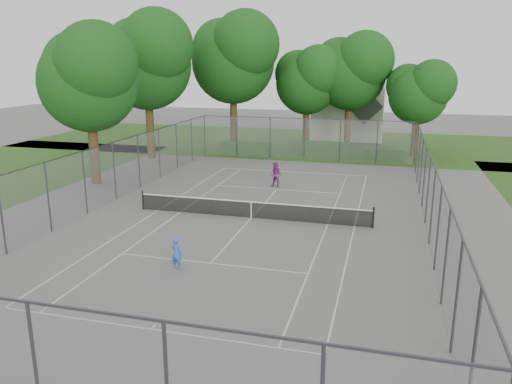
% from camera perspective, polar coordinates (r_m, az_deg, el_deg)
% --- Properties ---
extents(ground, '(120.00, 120.00, 0.00)m').
position_cam_1_polar(ground, '(26.87, -0.55, -3.00)').
color(ground, '#5F5C5A').
rests_on(ground, ground).
extents(grass_far, '(60.00, 20.00, 0.00)m').
position_cam_1_polar(grass_far, '(51.77, 7.17, 5.56)').
color(grass_far, '#264B15').
rests_on(grass_far, ground).
extents(court_markings, '(11.03, 23.83, 0.01)m').
position_cam_1_polar(court_markings, '(26.87, -0.55, -2.99)').
color(court_markings, silver).
rests_on(court_markings, ground).
extents(tennis_net, '(12.87, 0.10, 1.10)m').
position_cam_1_polar(tennis_net, '(26.72, -0.55, -1.96)').
color(tennis_net, black).
rests_on(tennis_net, ground).
extents(perimeter_fence, '(18.08, 34.08, 3.52)m').
position_cam_1_polar(perimeter_fence, '(26.37, -0.56, 0.74)').
color(perimeter_fence, '#38383D').
rests_on(perimeter_fence, ground).
extents(tree_far_left, '(8.81, 8.04, 12.66)m').
position_cam_1_polar(tree_far_left, '(47.56, -2.56, 15.38)').
color(tree_far_left, '#3D2A16').
rests_on(tree_far_left, ground).
extents(tree_far_midleft, '(6.71, 6.13, 9.65)m').
position_cam_1_polar(tree_far_midleft, '(48.04, 5.95, 12.83)').
color(tree_far_midleft, '#3D2A16').
rests_on(tree_far_midleft, ground).
extents(tree_far_midright, '(7.56, 6.90, 10.87)m').
position_cam_1_polar(tree_far_midright, '(48.31, 10.85, 13.66)').
color(tree_far_midright, '#3D2A16').
rests_on(tree_far_midright, ground).
extents(tree_far_right, '(5.81, 5.31, 8.35)m').
position_cam_1_polar(tree_far_right, '(45.98, 18.19, 10.99)').
color(tree_far_right, '#3D2A16').
rests_on(tree_far_right, ground).
extents(tree_side_back, '(8.59, 7.84, 12.34)m').
position_cam_1_polar(tree_side_back, '(43.76, -12.35, 14.83)').
color(tree_side_back, '#3D2A16').
rests_on(tree_side_back, ground).
extents(tree_side_front, '(7.43, 6.78, 10.68)m').
position_cam_1_polar(tree_side_front, '(35.15, -18.62, 12.63)').
color(tree_side_front, '#3D2A16').
rests_on(tree_side_front, ground).
extents(hedge_left, '(4.42, 1.33, 1.11)m').
position_cam_1_polar(hedge_left, '(44.82, -1.18, 4.95)').
color(hedge_left, '#214C18').
rests_on(hedge_left, ground).
extents(hedge_mid, '(3.95, 1.13, 1.24)m').
position_cam_1_polar(hedge_mid, '(44.41, 8.05, 4.81)').
color(hedge_mid, '#214C18').
rests_on(hedge_mid, ground).
extents(hedge_right, '(3.03, 1.11, 0.91)m').
position_cam_1_polar(hedge_right, '(43.92, 14.51, 4.15)').
color(hedge_right, '#214C18').
rests_on(hedge_right, ground).
extents(house, '(7.38, 5.72, 9.19)m').
position_cam_1_polar(house, '(55.27, 10.57, 9.87)').
color(house, beige).
rests_on(house, ground).
extents(girl_player, '(0.57, 0.45, 1.38)m').
position_cam_1_polar(girl_player, '(20.51, -9.05, -6.92)').
color(girl_player, blue).
rests_on(girl_player, ground).
extents(woman_player, '(0.95, 0.83, 1.66)m').
position_cam_1_polar(woman_player, '(33.29, 2.29, 1.98)').
color(woman_player, '#802A7F').
rests_on(woman_player, ground).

